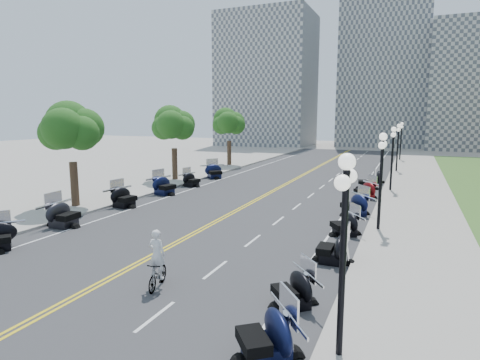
% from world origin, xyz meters
% --- Properties ---
extents(ground, '(160.00, 160.00, 0.00)m').
position_xyz_m(ground, '(0.00, 0.00, 0.00)').
color(ground, gray).
extents(road, '(16.00, 90.00, 0.01)m').
position_xyz_m(road, '(0.00, 10.00, 0.00)').
color(road, '#333335').
rests_on(road, ground).
extents(centerline_yellow_a, '(0.12, 90.00, 0.00)m').
position_xyz_m(centerline_yellow_a, '(-0.12, 10.00, 0.01)').
color(centerline_yellow_a, yellow).
rests_on(centerline_yellow_a, road).
extents(centerline_yellow_b, '(0.12, 90.00, 0.00)m').
position_xyz_m(centerline_yellow_b, '(0.12, 10.00, 0.01)').
color(centerline_yellow_b, yellow).
rests_on(centerline_yellow_b, road).
extents(edge_line_north, '(0.12, 90.00, 0.00)m').
position_xyz_m(edge_line_north, '(6.40, 10.00, 0.01)').
color(edge_line_north, white).
rests_on(edge_line_north, road).
extents(edge_line_south, '(0.12, 90.00, 0.00)m').
position_xyz_m(edge_line_south, '(-6.40, 10.00, 0.01)').
color(edge_line_south, white).
rests_on(edge_line_south, road).
extents(lane_dash_4, '(0.12, 2.00, 0.00)m').
position_xyz_m(lane_dash_4, '(3.20, -8.00, 0.01)').
color(lane_dash_4, white).
rests_on(lane_dash_4, road).
extents(lane_dash_5, '(0.12, 2.00, 0.00)m').
position_xyz_m(lane_dash_5, '(3.20, -4.00, 0.01)').
color(lane_dash_5, white).
rests_on(lane_dash_5, road).
extents(lane_dash_6, '(0.12, 2.00, 0.00)m').
position_xyz_m(lane_dash_6, '(3.20, 0.00, 0.01)').
color(lane_dash_6, white).
rests_on(lane_dash_6, road).
extents(lane_dash_7, '(0.12, 2.00, 0.00)m').
position_xyz_m(lane_dash_7, '(3.20, 4.00, 0.01)').
color(lane_dash_7, white).
rests_on(lane_dash_7, road).
extents(lane_dash_8, '(0.12, 2.00, 0.00)m').
position_xyz_m(lane_dash_8, '(3.20, 8.00, 0.01)').
color(lane_dash_8, white).
rests_on(lane_dash_8, road).
extents(lane_dash_9, '(0.12, 2.00, 0.00)m').
position_xyz_m(lane_dash_9, '(3.20, 12.00, 0.01)').
color(lane_dash_9, white).
rests_on(lane_dash_9, road).
extents(lane_dash_10, '(0.12, 2.00, 0.00)m').
position_xyz_m(lane_dash_10, '(3.20, 16.00, 0.01)').
color(lane_dash_10, white).
rests_on(lane_dash_10, road).
extents(lane_dash_11, '(0.12, 2.00, 0.00)m').
position_xyz_m(lane_dash_11, '(3.20, 20.00, 0.01)').
color(lane_dash_11, white).
rests_on(lane_dash_11, road).
extents(lane_dash_12, '(0.12, 2.00, 0.00)m').
position_xyz_m(lane_dash_12, '(3.20, 24.00, 0.01)').
color(lane_dash_12, white).
rests_on(lane_dash_12, road).
extents(lane_dash_13, '(0.12, 2.00, 0.00)m').
position_xyz_m(lane_dash_13, '(3.20, 28.00, 0.01)').
color(lane_dash_13, white).
rests_on(lane_dash_13, road).
extents(lane_dash_14, '(0.12, 2.00, 0.00)m').
position_xyz_m(lane_dash_14, '(3.20, 32.00, 0.01)').
color(lane_dash_14, white).
rests_on(lane_dash_14, road).
extents(lane_dash_15, '(0.12, 2.00, 0.00)m').
position_xyz_m(lane_dash_15, '(3.20, 36.00, 0.01)').
color(lane_dash_15, white).
rests_on(lane_dash_15, road).
extents(lane_dash_16, '(0.12, 2.00, 0.00)m').
position_xyz_m(lane_dash_16, '(3.20, 40.00, 0.01)').
color(lane_dash_16, white).
rests_on(lane_dash_16, road).
extents(lane_dash_17, '(0.12, 2.00, 0.00)m').
position_xyz_m(lane_dash_17, '(3.20, 44.00, 0.01)').
color(lane_dash_17, white).
rests_on(lane_dash_17, road).
extents(lane_dash_18, '(0.12, 2.00, 0.00)m').
position_xyz_m(lane_dash_18, '(3.20, 48.00, 0.01)').
color(lane_dash_18, white).
rests_on(lane_dash_18, road).
extents(lane_dash_19, '(0.12, 2.00, 0.00)m').
position_xyz_m(lane_dash_19, '(3.20, 52.00, 0.01)').
color(lane_dash_19, white).
rests_on(lane_dash_19, road).
extents(sidewalk_north, '(5.00, 90.00, 0.15)m').
position_xyz_m(sidewalk_north, '(10.50, 10.00, 0.07)').
color(sidewalk_north, '#9E9991').
rests_on(sidewalk_north, ground).
extents(sidewalk_south, '(5.00, 90.00, 0.15)m').
position_xyz_m(sidewalk_south, '(-10.50, 10.00, 0.07)').
color(sidewalk_south, '#9E9991').
rests_on(sidewalk_south, ground).
extents(distant_block_a, '(18.00, 14.00, 26.00)m').
position_xyz_m(distant_block_a, '(-18.00, 62.00, 13.00)').
color(distant_block_a, gray).
rests_on(distant_block_a, ground).
extents(distant_block_b, '(16.00, 12.00, 30.00)m').
position_xyz_m(distant_block_b, '(4.00, 68.00, 15.00)').
color(distant_block_b, gray).
rests_on(distant_block_b, ground).
extents(street_lamp_1, '(0.50, 1.20, 4.90)m').
position_xyz_m(street_lamp_1, '(8.60, -8.00, 2.60)').
color(street_lamp_1, black).
rests_on(street_lamp_1, sidewalk_north).
extents(street_lamp_2, '(0.50, 1.20, 4.90)m').
position_xyz_m(street_lamp_2, '(8.60, 4.00, 2.60)').
color(street_lamp_2, black).
rests_on(street_lamp_2, sidewalk_north).
extents(street_lamp_3, '(0.50, 1.20, 4.90)m').
position_xyz_m(street_lamp_3, '(8.60, 16.00, 2.60)').
color(street_lamp_3, black).
rests_on(street_lamp_3, sidewalk_north).
extents(street_lamp_4, '(0.50, 1.20, 4.90)m').
position_xyz_m(street_lamp_4, '(8.60, 28.00, 2.60)').
color(street_lamp_4, black).
rests_on(street_lamp_4, sidewalk_north).
extents(street_lamp_5, '(0.50, 1.20, 4.90)m').
position_xyz_m(street_lamp_5, '(8.60, 40.00, 2.60)').
color(street_lamp_5, black).
rests_on(street_lamp_5, sidewalk_north).
extents(tree_2, '(4.80, 4.80, 9.20)m').
position_xyz_m(tree_2, '(-10.00, 2.00, 4.75)').
color(tree_2, '#235619').
rests_on(tree_2, sidewalk_south).
extents(tree_3, '(4.80, 4.80, 9.20)m').
position_xyz_m(tree_3, '(-10.00, 14.00, 4.75)').
color(tree_3, '#235619').
rests_on(tree_3, sidewalk_south).
extents(tree_4, '(4.80, 4.80, 9.20)m').
position_xyz_m(tree_4, '(-10.00, 26.00, 4.75)').
color(tree_4, '#235619').
rests_on(tree_4, sidewalk_south).
extents(motorcycle_n_3, '(2.84, 2.84, 1.42)m').
position_xyz_m(motorcycle_n_3, '(6.96, -8.74, 0.71)').
color(motorcycle_n_3, black).
rests_on(motorcycle_n_3, road).
extents(motorcycle_n_4, '(2.52, 2.52, 1.25)m').
position_xyz_m(motorcycle_n_4, '(6.79, -5.75, 0.62)').
color(motorcycle_n_4, black).
rests_on(motorcycle_n_4, road).
extents(motorcycle_n_5, '(1.95, 1.95, 1.35)m').
position_xyz_m(motorcycle_n_5, '(7.25, -1.40, 0.67)').
color(motorcycle_n_5, black).
rests_on(motorcycle_n_5, road).
extents(motorcycle_n_6, '(2.57, 2.57, 1.29)m').
position_xyz_m(motorcycle_n_6, '(7.10, 2.63, 0.64)').
color(motorcycle_n_6, black).
rests_on(motorcycle_n_6, road).
extents(motorcycle_n_7, '(2.94, 2.94, 1.46)m').
position_xyz_m(motorcycle_n_7, '(7.01, 7.02, 0.73)').
color(motorcycle_n_7, black).
rests_on(motorcycle_n_7, road).
extents(motorcycle_n_8, '(2.77, 2.77, 1.38)m').
position_xyz_m(motorcycle_n_8, '(7.05, 12.34, 0.69)').
color(motorcycle_n_8, '#590A0C').
rests_on(motorcycle_n_8, road).
extents(motorcycle_n_9, '(2.34, 2.34, 1.41)m').
position_xyz_m(motorcycle_n_9, '(6.76, 16.39, 0.71)').
color(motorcycle_n_9, black).
rests_on(motorcycle_n_9, road).
extents(motorcycle_n_10, '(2.00, 2.00, 1.26)m').
position_xyz_m(motorcycle_n_10, '(7.15, 20.04, 0.63)').
color(motorcycle_n_10, black).
rests_on(motorcycle_n_10, road).
extents(motorcycle_s_5, '(2.31, 2.31, 1.52)m').
position_xyz_m(motorcycle_s_5, '(-7.09, -1.73, 0.76)').
color(motorcycle_s_5, black).
rests_on(motorcycle_s_5, road).
extents(motorcycle_s_6, '(2.36, 2.36, 1.47)m').
position_xyz_m(motorcycle_s_6, '(-7.21, 3.39, 0.73)').
color(motorcycle_s_6, black).
rests_on(motorcycle_s_6, road).
extents(motorcycle_s_7, '(2.62, 2.62, 1.54)m').
position_xyz_m(motorcycle_s_7, '(-7.16, 8.00, 0.77)').
color(motorcycle_s_7, black).
rests_on(motorcycle_s_7, road).
extents(motorcycle_s_8, '(2.17, 2.17, 1.30)m').
position_xyz_m(motorcycle_s_8, '(-7.03, 11.88, 0.65)').
color(motorcycle_s_8, black).
rests_on(motorcycle_s_8, road).
extents(motorcycle_s_9, '(3.02, 3.02, 1.49)m').
position_xyz_m(motorcycle_s_9, '(-7.30, 16.70, 0.75)').
color(motorcycle_s_9, black).
rests_on(motorcycle_s_9, road).
extents(bicycle, '(0.83, 1.71, 0.99)m').
position_xyz_m(bicycle, '(2.09, -6.26, 0.49)').
color(bicycle, '#A51414').
rests_on(bicycle, road).
extents(cyclist_rider, '(0.64, 0.42, 1.75)m').
position_xyz_m(cyclist_rider, '(2.09, -6.26, 1.86)').
color(cyclist_rider, silver).
rests_on(cyclist_rider, bicycle).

